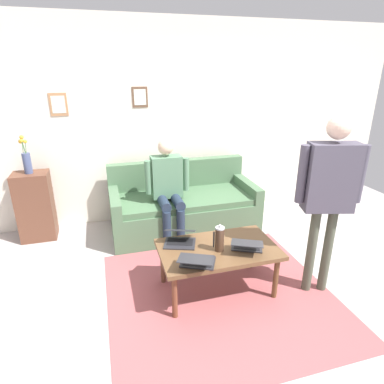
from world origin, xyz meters
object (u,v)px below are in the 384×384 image
Objects in this scene: side_shelf at (35,206)px; french_press at (220,239)px; laptop_center at (197,261)px; laptop_right at (180,239)px; coffee_table at (218,252)px; flower_vase at (26,160)px; person_seated at (168,185)px; person_standing at (330,186)px; laptop_left at (247,245)px; couch at (183,207)px.

french_press is at bearing 137.44° from side_shelf.
side_shelf is (1.57, -1.87, -0.08)m from laptop_center.
laptop_right is 1.39× the size of french_press.
flower_vase reaches higher than coffee_table.
french_press reaches higher than coffee_table.
laptop_right is 0.43× the size of side_shelf.
side_shelf is at bearing -49.96° from laptop_center.
person_seated is (-0.05, -1.40, 0.21)m from laptop_center.
coffee_table is 2.55m from flower_vase.
flower_vase is 1.72m from person_seated.
coffee_table is at bearing 138.45° from flower_vase.
side_shelf is 1.71m from person_seated.
laptop_center is 1.34m from person_standing.
french_press is (0.01, 0.05, 0.17)m from coffee_table.
flower_vase is at bearing -16.21° from person_seated.
coffee_table is 2.38× the size of flower_vase.
flower_vase is 0.27× the size of person_standing.
person_seated is at bearing -95.57° from laptop_right.
laptop_left is 0.87× the size of flower_vase.
person_standing is (-1.21, 0.03, 0.58)m from laptop_center.
laptop_center is 0.88× the size of flower_vase.
laptop_right is (0.57, -0.29, 0.00)m from laptop_left.
laptop_left is (-0.25, 0.10, 0.09)m from coffee_table.
couch reaches higher than coffee_table.
laptop_left reaches higher than coffee_table.
coffee_table is 0.39m from laptop_right.
person_standing reaches higher than laptop_left.
laptop_left is 0.47× the size of side_shelf.
laptop_left is at bearing -166.17° from laptop_center.
person_seated reaches higher than laptop_left.
coffee_table is 0.66× the size of person_standing.
coffee_table is (0.01, 1.39, 0.12)m from couch.
laptop_left is 1.10× the size of laptop_right.
french_press is at bearing -12.48° from person_standing.
side_shelf is at bearing -16.28° from person_seated.
person_standing is at bearing 129.25° from person_seated.
couch is 5.10× the size of laptop_right.
laptop_right is at bearing 136.38° from side_shelf.
laptop_center is 2.44m from side_shelf.
couch is 4.06× the size of flower_vase.
couch is 1.12× the size of person_standing.
laptop_center is 2.50m from flower_vase.
french_press is 0.16× the size of person_standing.
laptop_right is at bearing -30.23° from coffee_table.
side_shelf is 0.51× the size of person_standing.
laptop_left is at bearing 98.96° from couch.
couch is at bearing -90.87° from french_press.
couch is 4.62× the size of laptop_center.
french_press is 2.50m from side_shelf.
couch is 4.65× the size of laptop_left.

